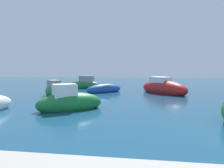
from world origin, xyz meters
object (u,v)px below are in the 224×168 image
moored_boat_4 (55,91)px  moored_boat_8 (104,89)px  moored_boat_3 (70,102)px  moored_boat_0 (163,88)px  moored_boat_10 (85,84)px

moored_boat_4 → moored_boat_8: (3.42, 2.86, -0.10)m
moored_boat_3 → moored_boat_0: bearing=19.5°
moored_boat_0 → moored_boat_4: (-8.61, -2.82, -0.08)m
moored_boat_3 → moored_boat_4: moored_boat_3 is taller
moored_boat_10 → moored_boat_4: bearing=86.6°
moored_boat_0 → moored_boat_3: size_ratio=1.32×
moored_boat_3 → moored_boat_8: 7.74m
moored_boat_0 → moored_boat_8: (-5.19, 0.04, -0.19)m
moored_boat_8 → moored_boat_10: moored_boat_10 is taller
moored_boat_3 → moored_boat_8: moored_boat_3 is taller
moored_boat_3 → moored_boat_8: size_ratio=1.07×
moored_boat_8 → moored_boat_10: (-2.81, 3.52, 0.13)m
moored_boat_8 → moored_boat_10: 4.50m
moored_boat_3 → moored_boat_10: 11.49m
moored_boat_0 → moored_boat_10: moored_boat_0 is taller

